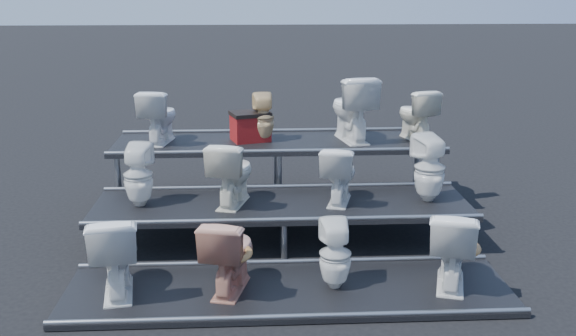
{
  "coord_description": "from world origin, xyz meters",
  "views": [
    {
      "loc": [
        -0.3,
        -6.81,
        2.84
      ],
      "look_at": [
        0.07,
        0.1,
        0.84
      ],
      "focal_mm": 40.0,
      "sensor_mm": 36.0,
      "label": 1
    }
  ],
  "objects_px": {
    "toilet_4": "(138,175)",
    "toilet_8": "(159,116)",
    "toilet_3": "(452,247)",
    "red_crate": "(250,128)",
    "toilet_10": "(352,108)",
    "toilet_6": "(339,174)",
    "toilet_1": "(230,253)",
    "toilet_2": "(335,254)",
    "toilet_7": "(429,168)",
    "toilet_9": "(263,118)",
    "toilet_5": "(232,173)",
    "toilet_0": "(115,253)",
    "toilet_11": "(416,114)"
  },
  "relations": [
    {
      "from": "toilet_8",
      "to": "toilet_11",
      "type": "height_order",
      "value": "toilet_8"
    },
    {
      "from": "toilet_1",
      "to": "toilet_11",
      "type": "xyz_separation_m",
      "value": [
        2.35,
        2.6,
        0.77
      ]
    },
    {
      "from": "toilet_2",
      "to": "toilet_4",
      "type": "bearing_deg",
      "value": -35.67
    },
    {
      "from": "toilet_2",
      "to": "toilet_9",
      "type": "height_order",
      "value": "toilet_9"
    },
    {
      "from": "toilet_7",
      "to": "toilet_10",
      "type": "xyz_separation_m",
      "value": [
        -0.7,
        1.3,
        0.44
      ]
    },
    {
      "from": "toilet_10",
      "to": "toilet_3",
      "type": "bearing_deg",
      "value": 91.3
    },
    {
      "from": "toilet_0",
      "to": "toilet_8",
      "type": "bearing_deg",
      "value": -101.48
    },
    {
      "from": "toilet_10",
      "to": "red_crate",
      "type": "bearing_deg",
      "value": -13.64
    },
    {
      "from": "toilet_0",
      "to": "toilet_6",
      "type": "distance_m",
      "value": 2.61
    },
    {
      "from": "toilet_4",
      "to": "toilet_5",
      "type": "xyz_separation_m",
      "value": [
        1.03,
        0.0,
        0.01
      ]
    },
    {
      "from": "toilet_5",
      "to": "red_crate",
      "type": "xyz_separation_m",
      "value": [
        0.2,
        1.35,
        0.2
      ]
    },
    {
      "from": "toilet_5",
      "to": "toilet_10",
      "type": "relative_size",
      "value": 0.86
    },
    {
      "from": "toilet_0",
      "to": "toilet_5",
      "type": "height_order",
      "value": "toilet_5"
    },
    {
      "from": "toilet_5",
      "to": "red_crate",
      "type": "bearing_deg",
      "value": -82.61
    },
    {
      "from": "toilet_10",
      "to": "toilet_9",
      "type": "bearing_deg",
      "value": -11.47
    },
    {
      "from": "toilet_7",
      "to": "toilet_11",
      "type": "xyz_separation_m",
      "value": [
        0.15,
        1.3,
        0.35
      ]
    },
    {
      "from": "toilet_1",
      "to": "toilet_0",
      "type": "bearing_deg",
      "value": 14.33
    },
    {
      "from": "toilet_6",
      "to": "toilet_8",
      "type": "height_order",
      "value": "toilet_8"
    },
    {
      "from": "toilet_1",
      "to": "toilet_2",
      "type": "xyz_separation_m",
      "value": [
        0.99,
        0.0,
        -0.04
      ]
    },
    {
      "from": "toilet_5",
      "to": "red_crate",
      "type": "relative_size",
      "value": 1.59
    },
    {
      "from": "toilet_5",
      "to": "toilet_11",
      "type": "bearing_deg",
      "value": -135.26
    },
    {
      "from": "toilet_0",
      "to": "toilet_9",
      "type": "relative_size",
      "value": 1.26
    },
    {
      "from": "toilet_4",
      "to": "toilet_11",
      "type": "xyz_separation_m",
      "value": [
        3.39,
        1.3,
        0.38
      ]
    },
    {
      "from": "toilet_3",
      "to": "red_crate",
      "type": "distance_m",
      "value": 3.31
    },
    {
      "from": "toilet_4",
      "to": "toilet_7",
      "type": "distance_m",
      "value": 3.24
    },
    {
      "from": "toilet_8",
      "to": "red_crate",
      "type": "height_order",
      "value": "toilet_8"
    },
    {
      "from": "toilet_1",
      "to": "toilet_3",
      "type": "bearing_deg",
      "value": -165.67
    },
    {
      "from": "toilet_0",
      "to": "toilet_11",
      "type": "relative_size",
      "value": 1.18
    },
    {
      "from": "toilet_9",
      "to": "red_crate",
      "type": "relative_size",
      "value": 1.36
    },
    {
      "from": "toilet_6",
      "to": "toilet_11",
      "type": "distance_m",
      "value": 1.79
    },
    {
      "from": "toilet_6",
      "to": "toilet_7",
      "type": "height_order",
      "value": "toilet_7"
    },
    {
      "from": "toilet_5",
      "to": "toilet_6",
      "type": "height_order",
      "value": "toilet_5"
    },
    {
      "from": "toilet_0",
      "to": "toilet_1",
      "type": "relative_size",
      "value": 1.07
    },
    {
      "from": "toilet_3",
      "to": "toilet_4",
      "type": "relative_size",
      "value": 1.1
    },
    {
      "from": "toilet_4",
      "to": "toilet_8",
      "type": "height_order",
      "value": "toilet_8"
    },
    {
      "from": "toilet_1",
      "to": "toilet_4",
      "type": "xyz_separation_m",
      "value": [
        -1.03,
        1.3,
        0.38
      ]
    },
    {
      "from": "toilet_2",
      "to": "toilet_10",
      "type": "xyz_separation_m",
      "value": [
        0.52,
        2.6,
        0.89
      ]
    },
    {
      "from": "toilet_3",
      "to": "toilet_7",
      "type": "bearing_deg",
      "value": -77.59
    },
    {
      "from": "toilet_1",
      "to": "toilet_2",
      "type": "height_order",
      "value": "toilet_1"
    },
    {
      "from": "toilet_2",
      "to": "toilet_4",
      "type": "relative_size",
      "value": 0.95
    },
    {
      "from": "toilet_0",
      "to": "toilet_5",
      "type": "relative_size",
      "value": 1.08
    },
    {
      "from": "toilet_3",
      "to": "toilet_8",
      "type": "bearing_deg",
      "value": -23.12
    },
    {
      "from": "toilet_3",
      "to": "toilet_11",
      "type": "relative_size",
      "value": 1.16
    },
    {
      "from": "toilet_2",
      "to": "red_crate",
      "type": "relative_size",
      "value": 1.45
    },
    {
      "from": "toilet_0",
      "to": "toilet_11",
      "type": "bearing_deg",
      "value": -152.23
    },
    {
      "from": "toilet_6",
      "to": "toilet_8",
      "type": "relative_size",
      "value": 0.95
    },
    {
      "from": "toilet_9",
      "to": "red_crate",
      "type": "height_order",
      "value": "toilet_9"
    },
    {
      "from": "toilet_4",
      "to": "toilet_5",
      "type": "height_order",
      "value": "toilet_5"
    },
    {
      "from": "toilet_6",
      "to": "toilet_11",
      "type": "bearing_deg",
      "value": -116.69
    },
    {
      "from": "toilet_2",
      "to": "toilet_3",
      "type": "xyz_separation_m",
      "value": [
        1.11,
        0.0,
        0.05
      ]
    }
  ]
}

